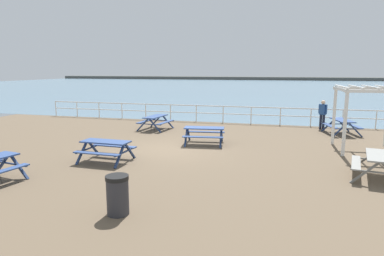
{
  "coord_description": "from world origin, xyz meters",
  "views": [
    {
      "loc": [
        4.59,
        -13.56,
        3.4
      ],
      "look_at": [
        0.69,
        0.86,
        0.8
      ],
      "focal_mm": 31.88,
      "sensor_mm": 36.0,
      "label": 1
    }
  ],
  "objects_px": {
    "picnic_table_near_left": "(204,131)",
    "litter_bin": "(118,195)",
    "lattice_pergola": "(369,103)",
    "picnic_table_seaward": "(106,146)",
    "visitor": "(323,113)",
    "picnic_table_far_right": "(342,123)",
    "picnic_table_mid_centre": "(156,119)",
    "picnic_table_near_right": "(379,161)"
  },
  "relations": [
    {
      "from": "picnic_table_seaward",
      "to": "visitor",
      "type": "relative_size",
      "value": 1.12
    },
    {
      "from": "lattice_pergola",
      "to": "litter_bin",
      "type": "distance_m",
      "value": 11.16
    },
    {
      "from": "picnic_table_far_right",
      "to": "picnic_table_mid_centre",
      "type": "bearing_deg",
      "value": 83.46
    },
    {
      "from": "picnic_table_near_right",
      "to": "lattice_pergola",
      "type": "xyz_separation_m",
      "value": [
        0.46,
        4.0,
        1.41
      ]
    },
    {
      "from": "picnic_table_near_right",
      "to": "picnic_table_seaward",
      "type": "bearing_deg",
      "value": 102.62
    },
    {
      "from": "picnic_table_seaward",
      "to": "picnic_table_far_right",
      "type": "bearing_deg",
      "value": 43.03
    },
    {
      "from": "picnic_table_near_left",
      "to": "litter_bin",
      "type": "xyz_separation_m",
      "value": [
        -0.23,
        -7.98,
        -0.1
      ]
    },
    {
      "from": "picnic_table_near_right",
      "to": "picnic_table_mid_centre",
      "type": "bearing_deg",
      "value": 67.23
    },
    {
      "from": "picnic_table_near_left",
      "to": "lattice_pergola",
      "type": "distance_m",
      "value": 7.0
    },
    {
      "from": "picnic_table_near_right",
      "to": "picnic_table_mid_centre",
      "type": "xyz_separation_m",
      "value": [
        -9.89,
        6.44,
        0.0
      ]
    },
    {
      "from": "picnic_table_seaward",
      "to": "litter_bin",
      "type": "distance_m",
      "value": 4.89
    },
    {
      "from": "picnic_table_seaward",
      "to": "picnic_table_mid_centre",
      "type": "bearing_deg",
      "value": 97.73
    },
    {
      "from": "picnic_table_far_right",
      "to": "picnic_table_seaward",
      "type": "bearing_deg",
      "value": 117.31
    },
    {
      "from": "visitor",
      "to": "lattice_pergola",
      "type": "height_order",
      "value": "lattice_pergola"
    },
    {
      "from": "picnic_table_mid_centre",
      "to": "picnic_table_seaward",
      "type": "bearing_deg",
      "value": -167.28
    },
    {
      "from": "picnic_table_near_left",
      "to": "picnic_table_seaward",
      "type": "xyz_separation_m",
      "value": [
        -2.84,
        -3.84,
        0.0
      ]
    },
    {
      "from": "visitor",
      "to": "litter_bin",
      "type": "relative_size",
      "value": 1.75
    },
    {
      "from": "picnic_table_near_left",
      "to": "lattice_pergola",
      "type": "bearing_deg",
      "value": -2.76
    },
    {
      "from": "picnic_table_mid_centre",
      "to": "picnic_table_far_right",
      "type": "xyz_separation_m",
      "value": [
        9.96,
        1.24,
        0.0
      ]
    },
    {
      "from": "picnic_table_far_right",
      "to": "lattice_pergola",
      "type": "height_order",
      "value": "lattice_pergola"
    },
    {
      "from": "picnic_table_mid_centre",
      "to": "visitor",
      "type": "relative_size",
      "value": 1.19
    },
    {
      "from": "picnic_table_seaward",
      "to": "lattice_pergola",
      "type": "relative_size",
      "value": 0.69
    },
    {
      "from": "lattice_pergola",
      "to": "picnic_table_near_left",
      "type": "bearing_deg",
      "value": -178.61
    },
    {
      "from": "picnic_table_near_left",
      "to": "picnic_table_near_right",
      "type": "bearing_deg",
      "value": -35.77
    },
    {
      "from": "picnic_table_near_left",
      "to": "lattice_pergola",
      "type": "xyz_separation_m",
      "value": [
        6.83,
        0.53,
        1.41
      ]
    },
    {
      "from": "litter_bin",
      "to": "picnic_table_near_right",
      "type": "bearing_deg",
      "value": 34.33
    },
    {
      "from": "visitor",
      "to": "litter_bin",
      "type": "bearing_deg",
      "value": -166.03
    },
    {
      "from": "picnic_table_far_right",
      "to": "picnic_table_seaward",
      "type": "height_order",
      "value": "same"
    },
    {
      "from": "lattice_pergola",
      "to": "picnic_table_mid_centre",
      "type": "bearing_deg",
      "value": 163.69
    },
    {
      "from": "picnic_table_mid_centre",
      "to": "litter_bin",
      "type": "xyz_separation_m",
      "value": [
        3.29,
        -10.95,
        -0.1
      ]
    },
    {
      "from": "picnic_table_mid_centre",
      "to": "litter_bin",
      "type": "height_order",
      "value": "litter_bin"
    },
    {
      "from": "picnic_table_mid_centre",
      "to": "litter_bin",
      "type": "relative_size",
      "value": 2.07
    },
    {
      "from": "picnic_table_seaward",
      "to": "litter_bin",
      "type": "height_order",
      "value": "litter_bin"
    },
    {
      "from": "picnic_table_seaward",
      "to": "litter_bin",
      "type": "bearing_deg",
      "value": -55.68
    },
    {
      "from": "picnic_table_near_left",
      "to": "picnic_table_far_right",
      "type": "bearing_deg",
      "value": 26.02
    },
    {
      "from": "picnic_table_mid_centre",
      "to": "picnic_table_far_right",
      "type": "height_order",
      "value": "same"
    },
    {
      "from": "visitor",
      "to": "litter_bin",
      "type": "height_order",
      "value": "visitor"
    },
    {
      "from": "picnic_table_near_right",
      "to": "visitor",
      "type": "xyz_separation_m",
      "value": [
        -0.78,
        8.96,
        0.36
      ]
    },
    {
      "from": "picnic_table_near_left",
      "to": "picnic_table_seaward",
      "type": "distance_m",
      "value": 4.78
    },
    {
      "from": "picnic_table_far_right",
      "to": "lattice_pergola",
      "type": "relative_size",
      "value": 0.78
    },
    {
      "from": "picnic_table_mid_centre",
      "to": "picnic_table_far_right",
      "type": "distance_m",
      "value": 10.03
    },
    {
      "from": "lattice_pergola",
      "to": "visitor",
      "type": "bearing_deg",
      "value": 101.01
    }
  ]
}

